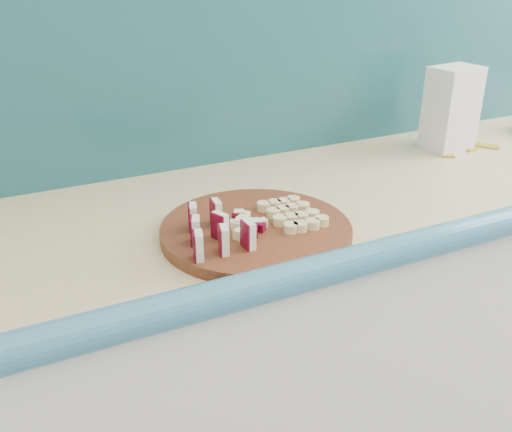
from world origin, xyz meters
name	(u,v)px	position (x,y,z in m)	size (l,w,h in m)	color
kitchen_counter	(372,332)	(0.10, 1.50, 0.46)	(2.20, 0.63, 0.91)	silver
backsplash	(329,53)	(0.10, 1.79, 1.16)	(2.20, 0.02, 0.50)	teal
cutting_board	(256,231)	(-0.32, 1.37, 0.92)	(0.36, 0.36, 0.02)	#451F0E
apple_wedges	(213,229)	(-0.42, 1.34, 0.96)	(0.11, 0.14, 0.05)	beige
apple_chunks	(245,223)	(-0.34, 1.37, 0.94)	(0.06, 0.06, 0.02)	#F0E8C0
banana_slices	(292,214)	(-0.24, 1.37, 0.94)	(0.09, 0.14, 0.02)	#D4C181
flour_bag	(451,109)	(0.38, 1.61, 1.02)	(0.13, 0.09, 0.22)	silver
banana_peel	(455,145)	(0.42, 1.61, 0.91)	(0.21, 0.17, 0.01)	gold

